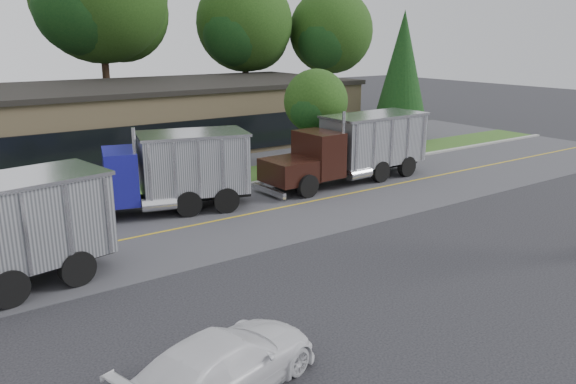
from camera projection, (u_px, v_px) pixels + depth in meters
The scene contains 15 objects.
ground at pixel (358, 306), 15.77m from camera, with size 140.00×140.00×0.00m, color #37373D.
road at pixel (210, 222), 22.89m from camera, with size 60.00×8.00×0.02m, color #55555A.
center_line at pixel (210, 222), 22.89m from camera, with size 60.00×0.12×0.01m, color gold.
curb at pixel (169, 199), 26.21m from camera, with size 60.00×0.30×0.12m, color #9E9E99.
grass_verge at pixel (154, 190), 27.63m from camera, with size 60.00×3.40×0.03m, color #2A551D.
far_parking at pixel (120, 171), 31.59m from camera, with size 60.00×7.00×0.02m, color #55555A.
strip_mall at pixel (117, 120), 36.89m from camera, with size 32.00×12.00×4.00m, color tan.
tree_far_c at pixel (101, 1), 42.40m from camera, with size 10.84×10.20×15.46m.
tree_far_d at pixel (245, 28), 48.67m from camera, with size 8.83×8.31×12.60m.
tree_far_e at pixel (331, 35), 51.66m from camera, with size 8.13×7.65×11.60m.
evergreen_right at pixel (402, 70), 39.67m from camera, with size 4.02×4.02×9.13m.
tree_verge at pixel (316, 104), 32.26m from camera, with size 3.91×3.68×5.58m.
dump_truck_blue at pixel (169, 170), 23.98m from camera, with size 8.08×4.43×3.36m.
dump_truck_maroon at pixel (355, 146), 29.17m from camera, with size 9.83×2.96×3.36m.
rally_car at pixel (223, 365), 11.76m from camera, with size 1.94×4.76×1.38m, color white.
Camera 1 is at (-9.80, -10.64, 7.33)m, focal length 35.00 mm.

